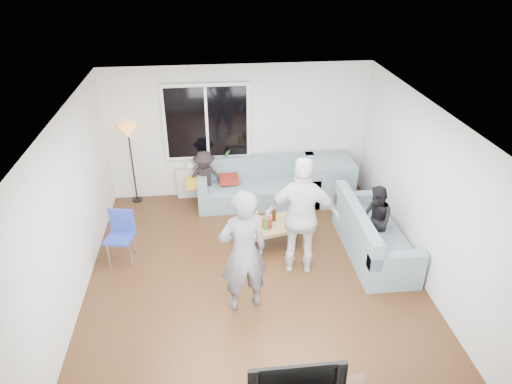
{
  "coord_description": "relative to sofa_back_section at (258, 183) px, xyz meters",
  "views": [
    {
      "loc": [
        -0.58,
        -5.59,
        4.56
      ],
      "look_at": [
        0.1,
        0.6,
        1.15
      ],
      "focal_mm": 32.48,
      "sensor_mm": 36.0,
      "label": 1
    }
  ],
  "objects": [
    {
      "name": "sofa_back_section",
      "position": [
        0.0,
        0.0,
        0.0
      ],
      "size": [
        2.3,
        0.85,
        0.85
      ],
      "primitive_type": null,
      "color": "slate",
      "rests_on": "floor"
    },
    {
      "name": "window_glass",
      "position": [
        -0.92,
        0.38,
        1.12
      ],
      "size": [
        1.5,
        0.02,
        1.35
      ],
      "primitive_type": "cube",
      "color": "black",
      "rests_on": "window_frame"
    },
    {
      "name": "television",
      "position": [
        -0.16,
        -4.77,
        0.3
      ],
      "size": [
        0.97,
        0.13,
        0.56
      ],
      "primitive_type": "imported",
      "color": "black",
      "rests_on": "tv_console"
    },
    {
      "name": "window_mullion",
      "position": [
        -0.92,
        0.37,
        1.12
      ],
      "size": [
        0.05,
        0.03,
        1.35
      ],
      "primitive_type": "cube",
      "color": "white",
      "rests_on": "window_frame"
    },
    {
      "name": "wall_right",
      "position": [
        2.2,
        -2.27,
        0.88
      ],
      "size": [
        0.04,
        5.5,
        2.6
      ],
      "primitive_type": "cube",
      "color": "silver",
      "rests_on": "ground"
    },
    {
      "name": "cushion_yellow",
      "position": [
        -1.19,
        -0.02,
        0.09
      ],
      "size": [
        0.4,
        0.34,
        0.14
      ],
      "primitive_type": "cube",
      "rotation": [
        0.0,
        0.0,
        0.05
      ],
      "color": "gold",
      "rests_on": "sofa_back_section"
    },
    {
      "name": "potted_plant",
      "position": [
        -0.59,
        0.35,
        0.39
      ],
      "size": [
        0.26,
        0.23,
        0.39
      ],
      "primitive_type": "imported",
      "rotation": [
        0.0,
        0.0,
        0.34
      ],
      "color": "#2B5F26",
      "rests_on": "radiator"
    },
    {
      "name": "floor",
      "position": [
        -0.32,
        -2.27,
        -0.45
      ],
      "size": [
        5.0,
        5.5,
        0.04
      ],
      "primitive_type": "cube",
      "color": "#56351C",
      "rests_on": "ground"
    },
    {
      "name": "bottle_e",
      "position": [
        0.42,
        -1.32,
        0.08
      ],
      "size": [
        0.07,
        0.07,
        0.21
      ],
      "primitive_type": "cylinder",
      "color": "black",
      "rests_on": "coffee_table"
    },
    {
      "name": "player_left",
      "position": [
        -0.52,
        -2.88,
        0.5
      ],
      "size": [
        0.75,
        0.58,
        1.84
      ],
      "primitive_type": "imported",
      "rotation": [
        0.0,
        0.0,
        3.36
      ],
      "color": "#525258",
      "rests_on": "floor"
    },
    {
      "name": "window_frame",
      "position": [
        -0.92,
        0.42,
        1.12
      ],
      "size": [
        1.62,
        0.06,
        1.47
      ],
      "primitive_type": "cube",
      "color": "white",
      "rests_on": "wall_back"
    },
    {
      "name": "sofa_corner",
      "position": [
        1.4,
        0.0,
        0.0
      ],
      "size": [
        0.85,
        0.85,
        0.85
      ],
      "primitive_type": "cube",
      "color": "slate",
      "rests_on": "floor"
    },
    {
      "name": "wall_back",
      "position": [
        -0.32,
        0.5,
        0.88
      ],
      "size": [
        5.0,
        0.04,
        2.6
      ],
      "primitive_type": "cube",
      "color": "silver",
      "rests_on": "ground"
    },
    {
      "name": "spectator_back",
      "position": [
        -1.01,
        0.03,
        0.13
      ],
      "size": [
        0.73,
        0.44,
        1.12
      ],
      "primitive_type": "imported",
      "rotation": [
        0.0,
        0.0,
        -0.03
      ],
      "color": "black",
      "rests_on": "floor"
    },
    {
      "name": "radiator",
      "position": [
        -0.92,
        0.38,
        -0.11
      ],
      "size": [
        1.3,
        0.12,
        0.62
      ],
      "primitive_type": "cube",
      "color": "silver",
      "rests_on": "floor"
    },
    {
      "name": "sofa_right_section",
      "position": [
        1.7,
        -1.86,
        0.0
      ],
      "size": [
        2.0,
        0.85,
        0.85
      ],
      "primitive_type": null,
      "rotation": [
        0.0,
        0.0,
        1.57
      ],
      "color": "slate",
      "rests_on": "floor"
    },
    {
      "name": "player_right",
      "position": [
        0.43,
        -2.14,
        0.52
      ],
      "size": [
        1.18,
        0.67,
        1.89
      ],
      "primitive_type": "imported",
      "rotation": [
        0.0,
        0.0,
        2.94
      ],
      "color": "silver",
      "rests_on": "floor"
    },
    {
      "name": "bottle_b",
      "position": [
        -0.04,
        -1.59,
        0.09
      ],
      "size": [
        0.08,
        0.08,
        0.22
      ],
      "primitive_type": "cylinder",
      "color": "#277D16",
      "rests_on": "coffee_table"
    },
    {
      "name": "ceiling",
      "position": [
        -0.32,
        -2.27,
        2.2
      ],
      "size": [
        5.0,
        5.5,
        0.04
      ],
      "primitive_type": "cube",
      "color": "white",
      "rests_on": "ground"
    },
    {
      "name": "wall_front",
      "position": [
        -0.32,
        -5.04,
        0.88
      ],
      "size": [
        5.0,
        0.04,
        2.6
      ],
      "primitive_type": "cube",
      "color": "silver",
      "rests_on": "ground"
    },
    {
      "name": "bottle_a",
      "position": [
        -0.18,
        -1.34,
        0.07
      ],
      "size": [
        0.07,
        0.07,
        0.19
      ],
      "primitive_type": "cylinder",
      "color": "orange",
      "rests_on": "coffee_table"
    },
    {
      "name": "pitcher",
      "position": [
        -0.02,
        -1.52,
        0.06
      ],
      "size": [
        0.17,
        0.17,
        0.17
      ],
      "primitive_type": "cylinder",
      "color": "maroon",
      "rests_on": "coffee_table"
    },
    {
      "name": "bottle_c",
      "position": [
        0.12,
        -1.34,
        0.09
      ],
      "size": [
        0.07,
        0.07,
        0.23
      ],
      "primitive_type": "cylinder",
      "color": "black",
      "rests_on": "coffee_table"
    },
    {
      "name": "side_chair",
      "position": [
        -2.37,
        -1.65,
        0.01
      ],
      "size": [
        0.48,
        0.48,
        0.86
      ],
      "primitive_type": null,
      "rotation": [
        0.0,
        0.0,
        -0.22
      ],
      "color": "#24389F",
      "rests_on": "floor"
    },
    {
      "name": "vase",
      "position": [
        -1.28,
        0.35,
        0.29
      ],
      "size": [
        0.21,
        0.21,
        0.19
      ],
      "primitive_type": "imported",
      "rotation": [
        0.0,
        0.0,
        0.17
      ],
      "color": "white",
      "rests_on": "radiator"
    },
    {
      "name": "coffee_table",
      "position": [
        0.08,
        -1.44,
        -0.22
      ],
      "size": [
        1.21,
        0.85,
        0.4
      ],
      "primitive_type": "cube",
      "rotation": [
        0.0,
        0.0,
        0.25
      ],
      "color": "tan",
      "rests_on": "floor"
    },
    {
      "name": "floor_lamp",
      "position": [
        -2.37,
        0.33,
        0.36
      ],
      "size": [
        0.32,
        0.32,
        1.56
      ],
      "primitive_type": null,
      "color": "orange",
      "rests_on": "floor"
    },
    {
      "name": "cushion_red",
      "position": [
        -0.55,
        0.06,
        0.09
      ],
      "size": [
        0.37,
        0.31,
        0.13
      ],
      "primitive_type": "cube",
      "rotation": [
        0.0,
        0.0,
        0.03
      ],
      "color": "maroon",
      "rests_on": "sofa_back_section"
    },
    {
      "name": "bottle_d",
      "position": [
        0.34,
        -1.52,
        0.09
      ],
      "size": [
        0.07,
        0.07,
        0.23
      ],
      "primitive_type": "cylinder",
      "color": "#CC4E12",
      "rests_on": "coffee_table"
    },
    {
      "name": "wall_left",
      "position": [
        -2.84,
        -2.27,
        0.88
      ],
      "size": [
        0.04,
        5.5,
        2.6
      ],
      "primitive_type": "cube",
      "color": "silver",
      "rests_on": "ground"
    },
    {
      "name": "spectator_right",
      "position": [
        1.7,
        -1.81,
        0.16
      ],
      "size": [
        0.49,
        0.61,
        1.18
      ],
      "primitive_type": "imported",
      "rotation": [
        0.0,
        0.0,
        -1.48
      ],
      "color": "black",
      "rests_on": "floor"
    }
  ]
}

